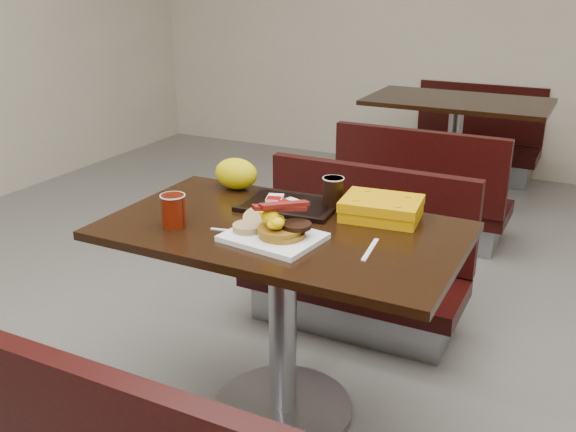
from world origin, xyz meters
The scene contains 24 objects.
floor centered at (0.00, 0.00, 0.00)m, with size 6.00×7.00×0.01m, color slate.
table_near centered at (0.00, 0.00, 0.38)m, with size 1.20×0.70×0.75m, color black, non-canonical shape.
bench_near_n centered at (0.00, 0.70, 0.36)m, with size 1.00×0.46×0.72m, color black, non-canonical shape.
table_far centered at (0.00, 2.60, 0.38)m, with size 1.20×0.70×0.75m, color black, non-canonical shape.
bench_far_s centered at (0.00, 1.90, 0.36)m, with size 1.00×0.46×0.72m, color black, non-canonical shape.
bench_far_n centered at (0.00, 3.30, 0.36)m, with size 1.00×0.46×0.72m, color black, non-canonical shape.
platter centered at (0.02, -0.11, 0.76)m, with size 0.29×0.23×0.02m, color white.
pancake_stack centered at (0.06, -0.11, 0.78)m, with size 0.15×0.15×0.03m, color #956218.
sausage_patty centered at (0.10, -0.09, 0.81)m, with size 0.09×0.09×0.01m, color black.
scrambled_eggs centered at (0.02, -0.12, 0.82)m, with size 0.10×0.09×0.05m, color #E6BB04.
bacon_strips centered at (0.04, -0.10, 0.86)m, with size 0.18×0.08×0.01m, color #4E050A, non-canonical shape.
muffin_bottom centered at (-0.07, -0.12, 0.78)m, with size 0.10×0.10×0.02m, color #A48856.
muffin_top centered at (-0.06, -0.06, 0.79)m, with size 0.10×0.10×0.02m, color #A48856.
coffee_cup_near centered at (-0.33, -0.16, 0.81)m, with size 0.08×0.08×0.11m, color maroon.
fork centered at (-0.16, -0.12, 0.75)m, with size 0.11×0.02×0.00m, color white, non-canonical shape.
knife centered at (0.33, -0.05, 0.75)m, with size 0.18×0.01×0.00m, color white.
condiment_syrup centered at (-0.06, 0.02, 0.75)m, with size 0.04×0.03×0.01m, color #BD4408.
condiment_ketchup centered at (-0.14, 0.05, 0.75)m, with size 0.03×0.03×0.01m, color #8C0504.
tray centered at (-0.07, 0.19, 0.76)m, with size 0.35×0.25×0.02m, color black.
hashbrown_sleeve_left centered at (-0.12, 0.17, 0.78)m, with size 0.06×0.08×0.02m, color silver.
hashbrown_sleeve_right centered at (-0.05, 0.15, 0.78)m, with size 0.05×0.07×0.02m, color silver.
coffee_cup_far centered at (0.08, 0.24, 0.82)m, with size 0.07×0.07×0.10m, color black.
clamshell centered at (0.27, 0.23, 0.79)m, with size 0.27×0.20×0.07m, color #CD8C03.
paper_bag centered at (-0.35, 0.29, 0.81)m, with size 0.18×0.13×0.12m, color yellow.
Camera 1 is at (0.92, -1.79, 1.55)m, focal length 40.11 mm.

